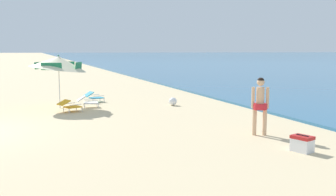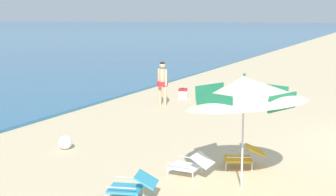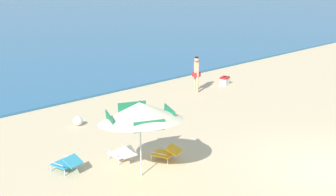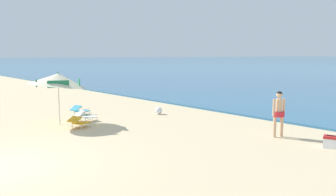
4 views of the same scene
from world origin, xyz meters
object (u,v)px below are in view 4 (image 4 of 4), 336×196
(lounge_chair_facing_sea, at_px, (86,116))
(cooler_box, at_px, (332,142))
(person_standing_near_shore, at_px, (279,111))
(lounge_chair_under_umbrella, at_px, (79,122))
(beach_ball, at_px, (159,111))
(beach_umbrella_striped_main, at_px, (58,80))
(lounge_chair_beside_umbrella, at_px, (80,110))

(lounge_chair_facing_sea, xyz_separation_m, cooler_box, (9.19, 3.97, -0.07))
(lounge_chair_facing_sea, height_order, person_standing_near_shore, person_standing_near_shore)
(person_standing_near_shore, bearing_deg, lounge_chair_under_umbrella, -141.71)
(lounge_chair_under_umbrella, height_order, lounge_chair_facing_sea, lounge_chair_facing_sea)
(lounge_chair_facing_sea, height_order, beach_ball, lounge_chair_facing_sea)
(lounge_chair_facing_sea, xyz_separation_m, person_standing_near_shore, (7.23, 4.02, 0.71))
(beach_umbrella_striped_main, bearing_deg, lounge_chair_beside_umbrella, 131.08)
(beach_umbrella_striped_main, distance_m, beach_ball, 5.25)
(lounge_chair_beside_umbrella, height_order, beach_ball, lounge_chair_beside_umbrella)
(lounge_chair_under_umbrella, relative_size, lounge_chair_beside_umbrella, 1.02)
(person_standing_near_shore, distance_m, beach_ball, 6.63)
(cooler_box, distance_m, beach_ball, 8.54)
(person_standing_near_shore, height_order, cooler_box, person_standing_near_shore)
(beach_umbrella_striped_main, xyz_separation_m, cooler_box, (9.38, 5.12, -1.75))
(lounge_chair_beside_umbrella, relative_size, beach_ball, 2.75)
(beach_umbrella_striped_main, distance_m, lounge_chair_facing_sea, 2.04)
(lounge_chair_beside_umbrella, distance_m, person_standing_near_shore, 9.56)
(cooler_box, bearing_deg, person_standing_near_shore, 178.74)
(lounge_chair_facing_sea, relative_size, person_standing_near_shore, 0.54)
(beach_umbrella_striped_main, height_order, lounge_chair_under_umbrella, beach_umbrella_striped_main)
(person_standing_near_shore, bearing_deg, beach_ball, -177.40)
(beach_umbrella_striped_main, height_order, person_standing_near_shore, beach_umbrella_striped_main)
(beach_umbrella_striped_main, distance_m, cooler_box, 10.83)
(lounge_chair_facing_sea, bearing_deg, person_standing_near_shore, 29.06)
(beach_ball, bearing_deg, lounge_chair_facing_sea, -100.01)
(lounge_chair_under_umbrella, height_order, lounge_chair_beside_umbrella, lounge_chair_beside_umbrella)
(beach_umbrella_striped_main, xyz_separation_m, lounge_chair_beside_umbrella, (-1.45, 1.66, -1.68))
(lounge_chair_under_umbrella, distance_m, person_standing_near_shore, 7.89)
(lounge_chair_under_umbrella, bearing_deg, lounge_chair_beside_umbrella, 153.12)
(lounge_chair_beside_umbrella, height_order, lounge_chair_facing_sea, lounge_chair_facing_sea)
(lounge_chair_facing_sea, distance_m, cooler_box, 10.01)
(beach_umbrella_striped_main, relative_size, cooler_box, 4.98)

